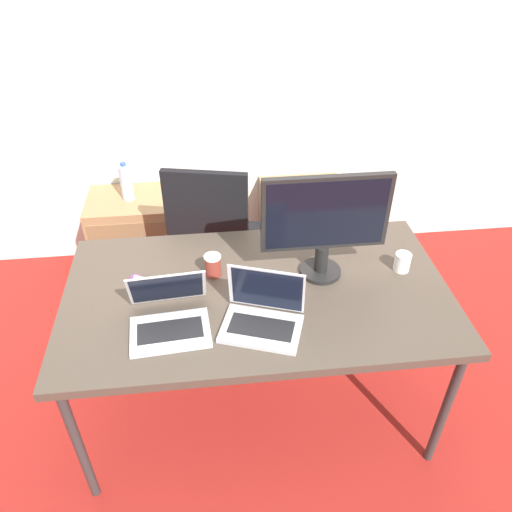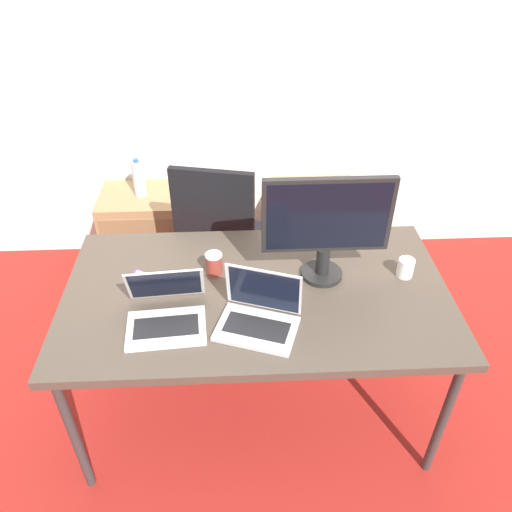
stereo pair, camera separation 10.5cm
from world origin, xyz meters
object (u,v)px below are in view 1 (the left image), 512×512
cabinet_right (301,225)px  coffee_cup_brown (213,265)px  cabinet_left (136,236)px  coffee_cup_white (402,262)px  laptop_left (169,317)px  laptop_right (263,315)px  mouse (249,290)px  office_chair (216,256)px  water_bottle (126,182)px  monitor (325,222)px

cabinet_right → coffee_cup_brown: 1.36m
cabinet_left → coffee_cup_white: 1.84m
laptop_left → laptop_right: size_ratio=0.90×
mouse → coffee_cup_white: coffee_cup_white is taller
laptop_right → mouse: laptop_right is taller
laptop_left → mouse: 0.37m
laptop_left → coffee_cup_white: laptop_left is taller
office_chair → cabinet_left: bearing=142.0°
cabinet_left → mouse: size_ratio=9.41×
cabinet_right → water_bottle: (-1.13, 0.00, 0.40)m
laptop_right → mouse: (-0.03, 0.20, -0.03)m
laptop_left → monitor: size_ratio=0.60×
laptop_left → coffee_cup_brown: size_ratio=3.14×
monitor → coffee_cup_brown: 0.53m
monitor → mouse: monitor is taller
monitor → coffee_cup_white: monitor is taller
cabinet_left → laptop_right: 1.66m
coffee_cup_brown → mouse: bearing=-43.2°
cabinet_right → mouse: 1.40m
laptop_left → laptop_right: laptop_right is taller
cabinet_right → coffee_cup_white: 1.27m
cabinet_right → laptop_left: 1.69m
water_bottle → laptop_right: (0.69, -1.42, 0.13)m
cabinet_left → water_bottle: water_bottle is taller
cabinet_left → office_chair: bearing=-38.0°
coffee_cup_brown → laptop_left: bearing=-121.5°
mouse → water_bottle: bearing=118.1°
cabinet_left → laptop_right: (0.69, -1.41, 0.54)m
mouse → coffee_cup_white: bearing=6.6°
laptop_left → coffee_cup_white: bearing=13.2°
cabinet_right → laptop_left: size_ratio=1.76×
water_bottle → laptop_right: 1.58m
laptop_right → coffee_cup_brown: (-0.18, 0.33, 0.00)m
cabinet_right → monitor: bearing=-97.6°
water_bottle → mouse: water_bottle is taller
water_bottle → coffee_cup_white: coffee_cup_white is taller
cabinet_right → water_bottle: 1.20m
water_bottle → laptop_left: bearing=-77.0°
laptop_right → office_chair: bearing=99.0°
cabinet_left → water_bottle: size_ratio=2.27×
cabinet_left → laptop_left: size_ratio=1.76×
office_chair → cabinet_right: (0.60, 0.41, -0.09)m
office_chair → mouse: size_ratio=17.15×
coffee_cup_white → coffee_cup_brown: (-0.85, 0.06, 0.01)m
office_chair → water_bottle: size_ratio=4.14×
office_chair → laptop_right: office_chair is taller
laptop_left → water_bottle: bearing=103.0°
coffee_cup_white → coffee_cup_brown: size_ratio=0.84×
laptop_right → coffee_cup_brown: size_ratio=3.51×
water_bottle → coffee_cup_brown: coffee_cup_brown is taller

